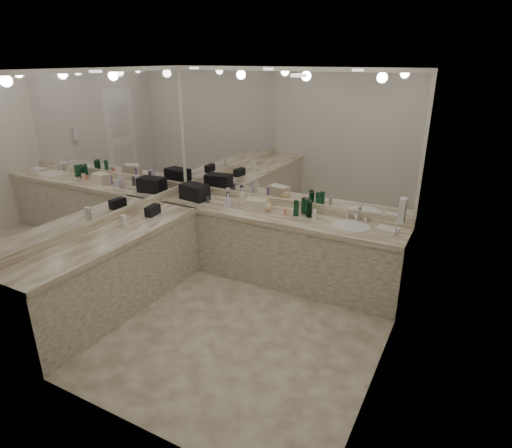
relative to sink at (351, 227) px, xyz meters
The scene contains 38 objects.
floor 1.77m from the sink, 128.37° to the right, with size 3.20×3.20×0.00m, color beige.
ceiling 2.29m from the sink, 128.37° to the right, with size 3.20×3.20×0.00m, color white.
wall_back 1.08m from the sink, 162.47° to the left, with size 3.20×0.02×2.60m, color beige.
wall_left 2.85m from the sink, 154.80° to the right, with size 0.02×3.00×2.60m, color beige.
wall_right 1.42m from the sink, 61.56° to the right, with size 0.02×3.00×2.60m, color beige.
vanity_back_base 1.06m from the sink, behind, with size 3.20×0.60×0.84m, color beige.
vanity_back_top 0.95m from the sink, behind, with size 3.20×0.64×0.06m, color beige.
vanity_left_base 2.75m from the sink, 146.31° to the right, with size 0.60×2.40×0.84m, color beige.
vanity_left_top 2.70m from the sink, 146.19° to the right, with size 0.64×2.42×0.06m, color beige.
backsplash_back 0.99m from the sink, 163.58° to the left, with size 3.20×0.04×0.10m, color beige.
backsplash_left 2.80m from the sink, 154.62° to the right, with size 0.04×3.00×0.10m, color beige.
mirror_back 1.33m from the sink, 163.13° to the left, with size 3.12×0.01×1.55m, color white.
mirror_left 2.94m from the sink, 154.69° to the right, with size 0.01×2.92×1.55m, color white.
sink is the anchor object (origin of this frame).
faucet 0.22m from the sink, 90.00° to the left, with size 0.24×0.16×0.14m, color silver.
wall_phone 0.91m from the sink, 39.57° to the right, with size 0.06×0.10×0.24m, color white.
door 1.82m from the sink, 69.46° to the right, with size 0.02×0.82×2.10m, color white.
black_toiletry_bag 2.17m from the sink, behind, with size 0.37×0.23×0.21m, color black.
black_bag_spill 2.38m from the sink, 161.16° to the right, with size 0.10×0.21×0.12m, color black.
cream_cosmetic_case 1.21m from the sink, behind, with size 0.28×0.17×0.16m, color beige.
hand_towel 0.40m from the sink, ahead, with size 0.23×0.15×0.04m, color white.
lotion_left 2.57m from the sink, 151.06° to the right, with size 0.07×0.07×0.16m, color white.
soap_bottle_a 1.49m from the sink, behind, with size 0.09×0.09×0.22m, color white.
soap_bottle_b 1.60m from the sink, behind, with size 0.08×0.08×0.18m, color silver.
soap_bottle_c 1.08m from the sink, behind, with size 0.13×0.13×0.16m, color #FFD49C.
green_bottle_0 0.70m from the sink, behind, with size 0.06×0.06×0.19m, color #165532.
green_bottle_1 0.55m from the sink, behind, with size 0.06×0.06×0.19m, color #165532.
green_bottle_2 0.59m from the sink, 167.82° to the left, with size 0.07×0.07×0.19m, color #165532.
green_bottle_3 0.67m from the sink, 166.73° to the left, with size 0.06×0.06×0.20m, color #165532.
amenity_bottle_0 0.82m from the sink, behind, with size 0.05×0.05×0.07m, color #E57F66.
amenity_bottle_1 1.71m from the sink, behind, with size 0.05×0.05×0.14m, color #3F3F4C.
amenity_bottle_2 1.93m from the sink, behind, with size 0.04×0.04×0.09m, color #3F3F4C.
amenity_bottle_3 1.94m from the sink, behind, with size 0.05×0.05×0.06m, color white.
amenity_bottle_4 0.78m from the sink, behind, with size 0.05×0.05×0.08m, color #E0B28C.
amenity_bottle_5 0.75m from the sink, behind, with size 0.06×0.06×0.09m, color white.
amenity_bottle_6 1.32m from the sink, behind, with size 0.06×0.06×0.09m, color white.
amenity_bottle_7 0.45m from the sink, behind, with size 0.04×0.04×0.13m, color white.
amenity_bottle_8 1.34m from the sink, behind, with size 0.04×0.04×0.13m, color #9966B2.
Camera 1 is at (2.12, -3.31, 2.70)m, focal length 30.00 mm.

